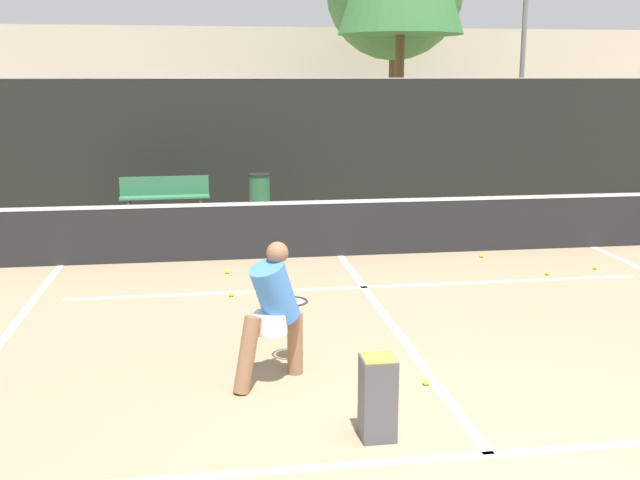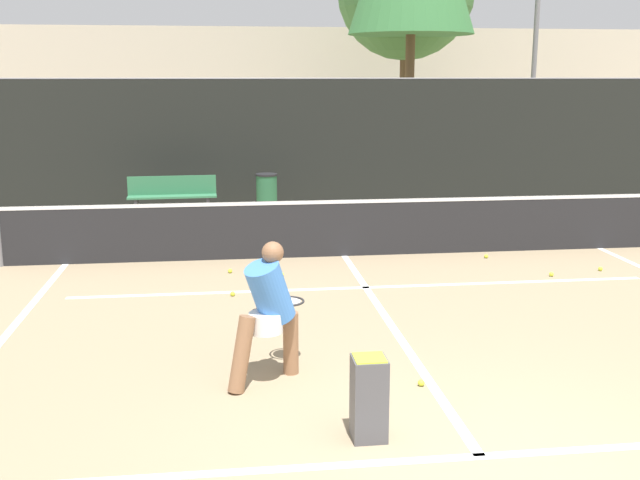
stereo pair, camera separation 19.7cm
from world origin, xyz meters
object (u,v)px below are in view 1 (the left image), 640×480
object	(u,v)px
courtside_bench	(165,195)
parked_car	(217,163)
trash_bin	(260,194)
ball_hopper	(378,396)
player_practicing	(274,308)

from	to	relation	value
courtside_bench	parked_car	world-z (taller)	parked_car
courtside_bench	trash_bin	world-z (taller)	trash_bin
ball_hopper	parked_car	world-z (taller)	parked_car
trash_bin	player_practicing	bearing A→B (deg)	-93.09
parked_car	courtside_bench	bearing A→B (deg)	-103.59
ball_hopper	courtside_bench	distance (m)	10.66
player_practicing	trash_bin	distance (m)	9.25
ball_hopper	courtside_bench	xyz separation A→B (m)	(-2.26, 10.42, 0.11)
player_practicing	courtside_bench	xyz separation A→B (m)	(-1.52, 9.11, -0.27)
player_practicing	courtside_bench	size ratio (longest dim) A/B	0.75
player_practicing	trash_bin	world-z (taller)	player_practicing
courtside_bench	parked_car	bearing A→B (deg)	74.27
player_practicing	ball_hopper	distance (m)	1.55
courtside_bench	ball_hopper	bearing A→B (deg)	-79.91
player_practicing	courtside_bench	bearing A→B (deg)	63.00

